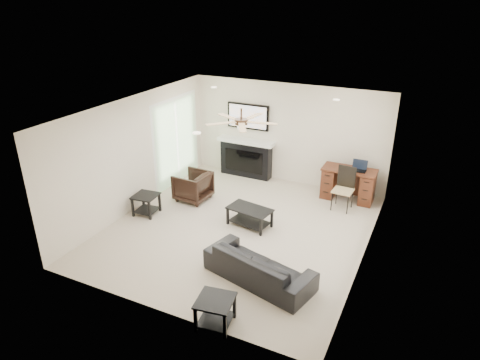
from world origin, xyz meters
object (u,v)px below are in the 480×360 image
(armchair, at_px, (193,186))
(fireplace_unit, at_px, (246,141))
(coffee_table, at_px, (250,217))
(desk, at_px, (348,184))
(sofa, at_px, (259,266))

(armchair, distance_m, fireplace_unit, 1.99)
(coffee_table, xyz_separation_m, desk, (1.55, 2.12, 0.18))
(sofa, bearing_deg, desk, -85.51)
(desk, bearing_deg, coffee_table, -126.11)
(sofa, relative_size, armchair, 2.56)
(sofa, bearing_deg, coffee_table, -46.28)
(armchair, relative_size, desk, 0.61)
(desk, bearing_deg, sofa, -99.87)
(sofa, xyz_separation_m, desk, (0.65, 3.72, 0.10))
(sofa, distance_m, armchair, 3.37)
(fireplace_unit, distance_m, desk, 2.81)
(sofa, bearing_deg, fireplace_unit, -47.89)
(armchair, height_order, fireplace_unit, fireplace_unit)
(sofa, xyz_separation_m, armchair, (-2.60, 2.15, 0.06))
(desk, bearing_deg, fireplace_unit, 174.80)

